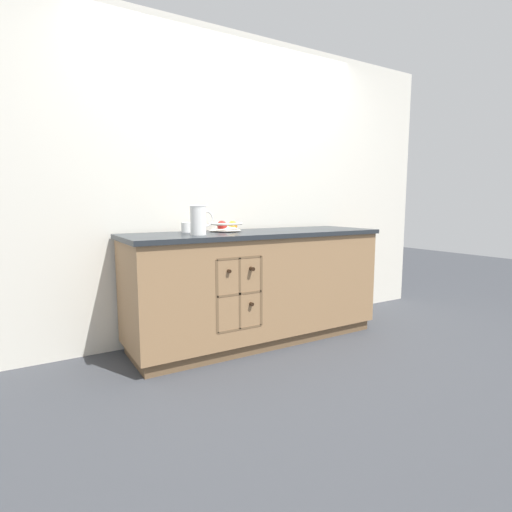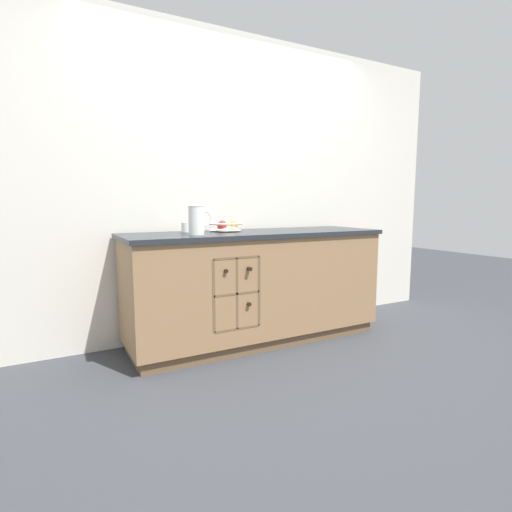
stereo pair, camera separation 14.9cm
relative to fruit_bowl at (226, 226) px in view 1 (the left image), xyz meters
The scene contains 6 objects.
ground_plane 0.98m from the fruit_bowl, 31.35° to the right, with size 14.00×14.00×0.00m, color #383A3F.
back_wall 0.46m from the fruit_bowl, 50.16° to the left, with size 4.47×0.06×2.55m, color silver.
kitchen_island 0.55m from the fruit_bowl, 32.02° to the right, with size 2.11×0.67×0.90m.
fruit_bowl is the anchor object (origin of this frame).
white_pitcher 0.40m from the fruit_bowl, 145.90° to the right, with size 0.18×0.12×0.21m.
ceramic_mug 0.31m from the fruit_bowl, 164.99° to the left, with size 0.12×0.09×0.08m.
Camera 1 is at (-1.66, -2.74, 1.12)m, focal length 28.00 mm.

